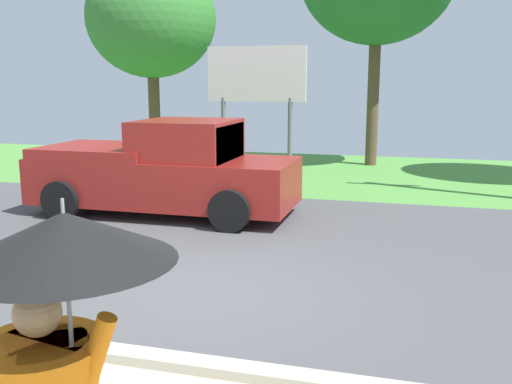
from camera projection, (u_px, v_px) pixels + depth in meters
name	position (u px, v px, depth m)	size (l,w,h in m)	color
ground_plane	(259.00, 234.00, 10.17)	(40.00, 22.00, 0.20)	#4C4C4F
pickup_truck	(166.00, 171.00, 11.37)	(5.20, 2.28, 1.88)	maroon
roadside_billboard	(256.00, 84.00, 14.70)	(2.60, 0.12, 3.50)	slate
tree_left_far	(151.00, 19.00, 17.61)	(3.99, 3.99, 6.34)	brown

